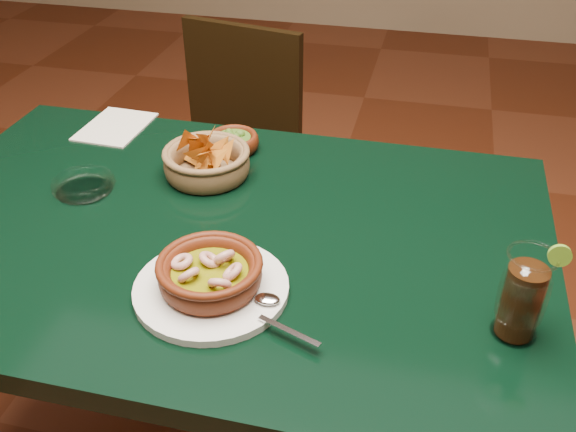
% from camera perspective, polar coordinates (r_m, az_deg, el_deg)
% --- Properties ---
extents(dining_table, '(1.20, 0.80, 0.75)m').
position_cam_1_polar(dining_table, '(1.23, -6.15, -4.74)').
color(dining_table, black).
rests_on(dining_table, ground).
extents(dining_chair, '(0.47, 0.47, 0.85)m').
position_cam_1_polar(dining_chair, '(1.94, -5.38, 4.79)').
color(dining_chair, black).
rests_on(dining_chair, ground).
extents(shrimp_plate, '(0.32, 0.25, 0.08)m').
position_cam_1_polar(shrimp_plate, '(1.01, -6.90, -5.40)').
color(shrimp_plate, silver).
rests_on(shrimp_plate, dining_table).
extents(chip_basket, '(0.21, 0.21, 0.12)m').
position_cam_1_polar(chip_basket, '(1.31, -7.24, 4.81)').
color(chip_basket, brown).
rests_on(chip_basket, dining_table).
extents(guacamole_ramekin, '(0.13, 0.13, 0.04)m').
position_cam_1_polar(guacamole_ramekin, '(1.41, -4.88, 6.63)').
color(guacamole_ramekin, '#451809').
rests_on(guacamole_ramekin, dining_table).
extents(cola_drink, '(0.14, 0.14, 0.16)m').
position_cam_1_polar(cola_drink, '(0.97, 20.14, -6.69)').
color(cola_drink, white).
rests_on(cola_drink, dining_table).
extents(glass_ashtray, '(0.13, 0.13, 0.03)m').
position_cam_1_polar(glass_ashtray, '(1.32, -17.72, 2.66)').
color(glass_ashtray, white).
rests_on(glass_ashtray, dining_table).
extents(paper_menu, '(0.14, 0.19, 0.00)m').
position_cam_1_polar(paper_menu, '(1.56, -15.09, 7.68)').
color(paper_menu, beige).
rests_on(paper_menu, dining_table).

